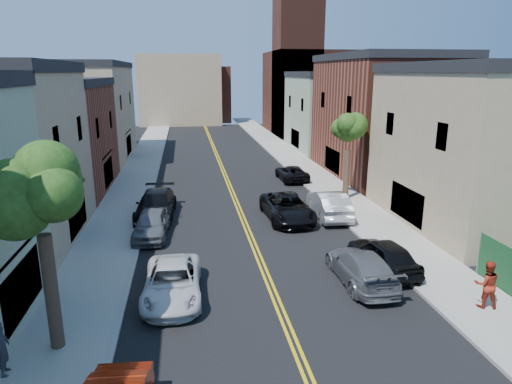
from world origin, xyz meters
name	(u,v)px	position (x,y,z in m)	size (l,w,h in m)	color
sidewalk_left	(136,176)	(-7.90, 40.00, 0.07)	(3.20, 100.00, 0.15)	gray
sidewalk_right	(308,171)	(7.90, 40.00, 0.07)	(3.20, 100.00, 0.15)	gray
curb_left	(156,176)	(-6.15, 40.00, 0.07)	(0.30, 100.00, 0.15)	gray
curb_right	(290,171)	(6.15, 40.00, 0.07)	(0.30, 100.00, 0.15)	gray
bldg_left_brick	(45,140)	(-14.00, 36.00, 4.00)	(9.00, 12.00, 8.00)	brown
bldg_left_tan_far	(83,114)	(-14.00, 50.00, 4.75)	(9.00, 16.00, 9.50)	#998466
bldg_right_tan	(481,151)	(14.00, 24.00, 4.50)	(9.00, 12.00, 9.00)	#998466
bldg_right_brick	(383,119)	(14.00, 38.00, 5.00)	(9.00, 14.00, 10.00)	brown
bldg_right_palegrn	(332,114)	(14.00, 52.00, 4.25)	(9.00, 12.00, 8.50)	gray
church	(316,84)	(16.33, 67.07, 7.24)	(16.20, 14.20, 22.60)	#4C2319
backdrop_left	(180,90)	(-4.00, 82.00, 6.00)	(14.00, 8.00, 12.00)	#998466
backdrop_center	(202,94)	(0.00, 86.00, 5.00)	(10.00, 8.00, 10.00)	brown
tree_left_mid	(35,157)	(-7.88, 14.01, 6.58)	(5.20, 5.20, 9.29)	#372B1B
tree_right_far	(349,121)	(7.92, 30.01, 5.76)	(4.40, 4.40, 8.03)	#372B1B
white_pickup	(173,282)	(-4.17, 17.07, 0.70)	(2.31, 5.01, 1.39)	silver
grey_car_left	(151,224)	(-5.50, 24.46, 0.77)	(1.81, 4.50, 1.53)	#5A5D62
black_car_left	(156,205)	(-5.44, 28.15, 0.83)	(2.31, 5.69, 1.65)	black
grey_car_right	(361,267)	(4.02, 17.23, 0.73)	(2.04, 5.02, 1.46)	#57595F
black_car_right	(383,255)	(5.50, 18.27, 0.77)	(1.82, 4.52, 1.54)	black
silver_car_right	(329,204)	(5.50, 26.44, 0.86)	(1.82, 5.22, 1.72)	#AFB1B7
dark_car_right_far	(292,173)	(5.50, 36.70, 0.64)	(2.14, 4.64, 1.29)	black
black_suv_lane	(287,208)	(2.73, 26.31, 0.79)	(2.62, 5.67, 1.58)	black
pedestrian_left	(2,348)	(-9.10, 12.75, 1.03)	(0.64, 0.42, 1.75)	#2A2931
pedestrian_right	(487,284)	(7.87, 14.17, 1.11)	(0.93, 0.72, 1.91)	maroon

